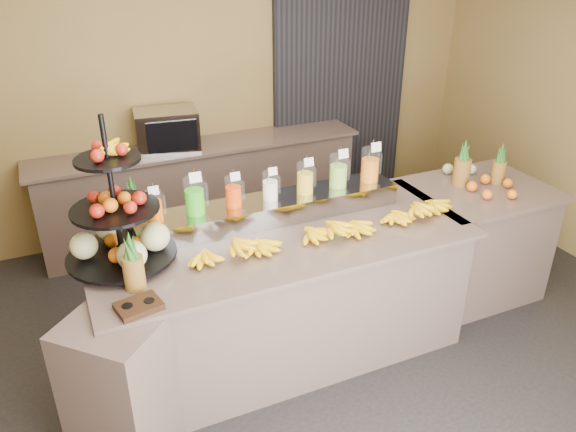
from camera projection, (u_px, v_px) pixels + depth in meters
ground at (302, 377)px, 3.81m from camera, size 6.00×6.00×0.00m
room_envelope at (280, 73)px, 3.67m from camera, size 6.04×5.02×2.82m
buffet_counter at (271, 304)px, 3.77m from camera, size 2.75×1.25×0.93m
right_counter at (471, 240)px, 4.55m from camera, size 1.08×0.88×0.93m
back_ledge at (203, 190)px, 5.43m from camera, size 3.10×0.55×0.93m
pitcher_tray at (270, 209)px, 3.84m from camera, size 1.85×0.30×0.15m
juice_pitcher_orange_a at (154, 208)px, 3.48m from camera, size 0.11×0.11×0.27m
juice_pitcher_green at (195, 198)px, 3.56m from camera, size 0.13×0.14×0.32m
juice_pitcher_orange_b at (233, 194)px, 3.67m from camera, size 0.11×0.12×0.27m
juice_pitcher_milk at (270, 187)px, 3.76m from camera, size 0.11×0.11×0.26m
juice_pitcher_lemon at (305, 180)px, 3.85m from camera, size 0.12×0.12×0.29m
juice_pitcher_lime at (338, 173)px, 3.95m from camera, size 0.13×0.13×0.31m
juice_pitcher_orange_c at (370, 167)px, 4.04m from camera, size 0.13×0.14×0.32m
banana_heap at (331, 225)px, 3.65m from camera, size 1.87×0.17×0.15m
fruit_stand at (126, 226)px, 3.28m from camera, size 0.79×0.79×0.91m
condiment_caddy at (139, 306)px, 2.94m from camera, size 0.26×0.21×0.03m
pineapple_left_a at (133, 268)px, 3.06m from camera, size 0.12×0.12×0.36m
pineapple_left_b at (135, 212)px, 3.62m from camera, size 0.14×0.14×0.41m
right_fruit_pile at (486, 180)px, 4.31m from camera, size 0.40×0.38×0.21m
oven_warmer at (167, 130)px, 5.03m from camera, size 0.59×0.45×0.36m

